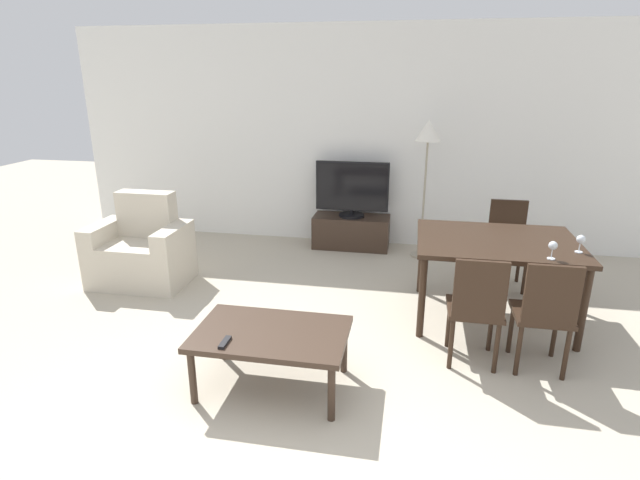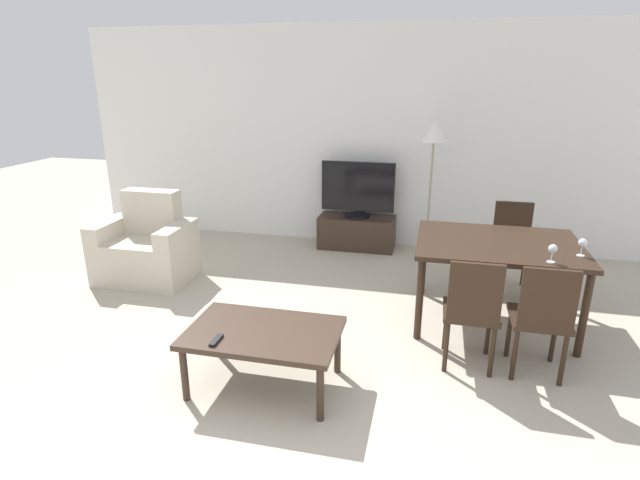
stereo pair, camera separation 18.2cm
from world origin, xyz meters
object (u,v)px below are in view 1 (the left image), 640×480
tv_stand (351,232)px  tv (352,190)px  wine_glass_center (581,240)px  floor_lamp (428,141)px  dining_table (497,248)px  dining_chair_far (507,239)px  dining_chair_near_right (545,311)px  armchair (142,252)px  remote_primary (225,342)px  coffee_table (271,337)px  dining_chair_near (476,305)px  wine_glass_left (553,247)px

tv_stand → tv: size_ratio=1.05×
tv_stand → wine_glass_center: 2.91m
floor_lamp → tv: bearing=168.9°
dining_table → dining_chair_far: dining_chair_far is taller
dining_chair_far → dining_chair_near_right: size_ratio=1.00×
armchair → remote_primary: size_ratio=6.45×
armchair → wine_glass_center: bearing=-5.5°
tv → dining_table: 2.27m
armchair → remote_primary: 2.41m
tv_stand → tv: (-0.00, -0.00, 0.55)m
coffee_table → dining_chair_near: size_ratio=1.18×
tv_stand → dining_chair_near: (1.25, -2.55, 0.29)m
dining_chair_far → floor_lamp: size_ratio=0.54×
tv → remote_primary: 3.35m
tv → dining_table: size_ratio=0.66×
dining_table → wine_glass_center: 0.66m
coffee_table → wine_glass_center: size_ratio=7.18×
dining_chair_far → floor_lamp: 1.42m
armchair → tv_stand: 2.55m
dining_chair_near → dining_table: bearing=74.0°
coffee_table → remote_primary: (-0.25, -0.22, 0.06)m
tv → dining_chair_near: tv is taller
remote_primary → tv: bearing=83.0°
floor_lamp → wine_glass_center: (1.21, -1.76, -0.54)m
armchair → floor_lamp: size_ratio=0.59×
armchair → dining_chair_near_right: bearing=-15.0°
armchair → dining_table: bearing=-2.9°
tv_stand → dining_table: (1.49, -1.71, 0.47)m
dining_table → remote_primary: bearing=-139.7°
tv_stand → dining_chair_far: (1.73, -0.88, 0.29)m
dining_chair_near_right → wine_glass_left: 0.55m
wine_glass_left → dining_chair_near_right: bearing=-103.6°
coffee_table → dining_chair_far: size_ratio=1.18×
wine_glass_center → remote_primary: bearing=-150.9°
dining_chair_near → dining_chair_near_right: 0.48m
tv_stand → dining_table: dining_table is taller
tv_stand → dining_table: size_ratio=0.70×
tv_stand → dining_chair_near_right: dining_chair_near_right is taller
dining_table → dining_chair_far: bearing=74.0°
dining_chair_near_right → wine_glass_left: (0.10, 0.41, 0.36)m
armchair → tv_stand: (2.03, 1.54, -0.13)m
armchair → dining_chair_near: 3.43m
coffee_table → wine_glass_left: wine_glass_left is taller
dining_chair_near → wine_glass_center: (0.83, 0.61, 0.36)m
tv_stand → dining_chair_far: size_ratio=1.08×
floor_lamp → remote_primary: bearing=-112.2°
tv_stand → armchair: bearing=-142.8°
armchair → dining_chair_near: (3.28, -1.01, 0.16)m
dining_table → remote_primary: dining_table is taller
dining_chair_near → remote_primary: bearing=-155.0°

